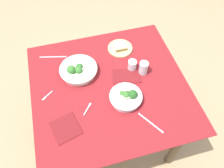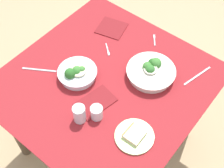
{
  "view_description": "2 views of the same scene",
  "coord_description": "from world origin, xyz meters",
  "px_view_note": "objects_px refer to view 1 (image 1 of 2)",
  "views": [
    {
      "loc": [
        -0.23,
        -0.9,
        2.11
      ],
      "look_at": [
        0.02,
        0.0,
        0.79
      ],
      "focal_mm": 36.52,
      "sensor_mm": 36.0,
      "label": 1
    },
    {
      "loc": [
        0.79,
        0.69,
        2.16
      ],
      "look_at": [
        -0.0,
        0.05,
        0.79
      ],
      "focal_mm": 49.46,
      "sensor_mm": 36.0,
      "label": 2
    }
  ],
  "objects_px": {
    "bread_side_plate": "(120,48)",
    "table_knife_right": "(53,57)",
    "napkin_folded_upper": "(127,76)",
    "napkin_folded_lower": "(66,128)",
    "fork_by_near_bowl": "(47,96)",
    "broccoli_bowl_near": "(126,97)",
    "water_glass_side": "(143,68)",
    "table_knife_left": "(151,123)",
    "water_glass_center": "(132,65)",
    "broccoli_bowl_far": "(78,70)",
    "fork_by_far_bowl": "(88,108)"
  },
  "relations": [
    {
      "from": "water_glass_center",
      "to": "table_knife_left",
      "type": "height_order",
      "value": "water_glass_center"
    },
    {
      "from": "water_glass_side",
      "to": "napkin_folded_lower",
      "type": "height_order",
      "value": "water_glass_side"
    },
    {
      "from": "napkin_folded_upper",
      "to": "broccoli_bowl_near",
      "type": "bearing_deg",
      "value": -109.0
    },
    {
      "from": "water_glass_side",
      "to": "fork_by_near_bowl",
      "type": "height_order",
      "value": "water_glass_side"
    },
    {
      "from": "fork_by_far_bowl",
      "to": "fork_by_near_bowl",
      "type": "xyz_separation_m",
      "value": [
        -0.25,
        0.17,
        0.0
      ]
    },
    {
      "from": "napkin_folded_lower",
      "to": "bread_side_plate",
      "type": "bearing_deg",
      "value": 47.36
    },
    {
      "from": "water_glass_side",
      "to": "napkin_folded_lower",
      "type": "relative_size",
      "value": 0.61
    },
    {
      "from": "water_glass_center",
      "to": "fork_by_near_bowl",
      "type": "relative_size",
      "value": 0.96
    },
    {
      "from": "water_glass_center",
      "to": "fork_by_far_bowl",
      "type": "xyz_separation_m",
      "value": [
        -0.39,
        -0.25,
        -0.04
      ]
    },
    {
      "from": "broccoli_bowl_near",
      "to": "water_glass_center",
      "type": "height_order",
      "value": "broccoli_bowl_near"
    },
    {
      "from": "bread_side_plate",
      "to": "napkin_folded_upper",
      "type": "height_order",
      "value": "bread_side_plate"
    },
    {
      "from": "water_glass_side",
      "to": "fork_by_far_bowl",
      "type": "xyz_separation_m",
      "value": [
        -0.46,
        -0.2,
        -0.05
      ]
    },
    {
      "from": "broccoli_bowl_near",
      "to": "fork_by_near_bowl",
      "type": "xyz_separation_m",
      "value": [
        -0.52,
        0.17,
        -0.03
      ]
    },
    {
      "from": "broccoli_bowl_near",
      "to": "table_knife_left",
      "type": "bearing_deg",
      "value": -64.15
    },
    {
      "from": "water_glass_center",
      "to": "fork_by_near_bowl",
      "type": "distance_m",
      "value": 0.65
    },
    {
      "from": "water_glass_side",
      "to": "table_knife_right",
      "type": "bearing_deg",
      "value": 152.36
    },
    {
      "from": "bread_side_plate",
      "to": "table_knife_right",
      "type": "bearing_deg",
      "value": 174.44
    },
    {
      "from": "napkin_folded_upper",
      "to": "bread_side_plate",
      "type": "bearing_deg",
      "value": 83.48
    },
    {
      "from": "water_glass_side",
      "to": "napkin_folded_upper",
      "type": "xyz_separation_m",
      "value": [
        -0.13,
        -0.01,
        -0.05
      ]
    },
    {
      "from": "table_knife_right",
      "to": "napkin_folded_lower",
      "type": "height_order",
      "value": "napkin_folded_lower"
    },
    {
      "from": "broccoli_bowl_near",
      "to": "napkin_folded_upper",
      "type": "distance_m",
      "value": 0.2
    },
    {
      "from": "napkin_folded_upper",
      "to": "napkin_folded_lower",
      "type": "distance_m",
      "value": 0.58
    },
    {
      "from": "broccoli_bowl_near",
      "to": "water_glass_center",
      "type": "xyz_separation_m",
      "value": [
        0.13,
        0.25,
        0.0
      ]
    },
    {
      "from": "bread_side_plate",
      "to": "napkin_folded_upper",
      "type": "distance_m",
      "value": 0.28
    },
    {
      "from": "bread_side_plate",
      "to": "water_glass_side",
      "type": "height_order",
      "value": "water_glass_side"
    },
    {
      "from": "water_glass_side",
      "to": "napkin_folded_upper",
      "type": "relative_size",
      "value": 0.5
    },
    {
      "from": "water_glass_center",
      "to": "broccoli_bowl_far",
      "type": "bearing_deg",
      "value": 171.24
    },
    {
      "from": "fork_by_near_bowl",
      "to": "bread_side_plate",
      "type": "bearing_deg",
      "value": 168.56
    },
    {
      "from": "fork_by_near_bowl",
      "to": "table_knife_left",
      "type": "bearing_deg",
      "value": 111.1
    },
    {
      "from": "water_glass_side",
      "to": "water_glass_center",
      "type": "bearing_deg",
      "value": 139.44
    },
    {
      "from": "water_glass_center",
      "to": "napkin_folded_lower",
      "type": "relative_size",
      "value": 0.46
    },
    {
      "from": "water_glass_side",
      "to": "broccoli_bowl_far",
      "type": "bearing_deg",
      "value": 165.72
    },
    {
      "from": "bread_side_plate",
      "to": "fork_by_far_bowl",
      "type": "relative_size",
      "value": 2.36
    },
    {
      "from": "broccoli_bowl_far",
      "to": "water_glass_side",
      "type": "xyz_separation_m",
      "value": [
        0.46,
        -0.12,
        0.02
      ]
    },
    {
      "from": "water_glass_side",
      "to": "table_knife_left",
      "type": "xyz_separation_m",
      "value": [
        -0.09,
        -0.4,
        -0.05
      ]
    },
    {
      "from": "bread_side_plate",
      "to": "napkin_folded_lower",
      "type": "relative_size",
      "value": 1.16
    },
    {
      "from": "water_glass_side",
      "to": "napkin_folded_lower",
      "type": "bearing_deg",
      "value": -154.46
    },
    {
      "from": "water_glass_center",
      "to": "water_glass_side",
      "type": "xyz_separation_m",
      "value": [
        0.07,
        -0.06,
        0.01
      ]
    },
    {
      "from": "broccoli_bowl_near",
      "to": "fork_by_far_bowl",
      "type": "xyz_separation_m",
      "value": [
        -0.27,
        0.0,
        -0.03
      ]
    },
    {
      "from": "bread_side_plate",
      "to": "napkin_folded_upper",
      "type": "relative_size",
      "value": 0.96
    },
    {
      "from": "broccoli_bowl_near",
      "to": "water_glass_side",
      "type": "relative_size",
      "value": 2.14
    },
    {
      "from": "water_glass_side",
      "to": "fork_by_far_bowl",
      "type": "bearing_deg",
      "value": -157.02
    },
    {
      "from": "broccoli_bowl_near",
      "to": "napkin_folded_upper",
      "type": "relative_size",
      "value": 1.07
    },
    {
      "from": "fork_by_near_bowl",
      "to": "table_knife_right",
      "type": "bearing_deg",
      "value": -140.77
    },
    {
      "from": "broccoli_bowl_far",
      "to": "napkin_folded_upper",
      "type": "distance_m",
      "value": 0.36
    },
    {
      "from": "broccoli_bowl_near",
      "to": "water_glass_center",
      "type": "relative_size",
      "value": 2.85
    },
    {
      "from": "table_knife_left",
      "to": "napkin_folded_lower",
      "type": "xyz_separation_m",
      "value": [
        -0.53,
        0.11,
        0.0
      ]
    },
    {
      "from": "water_glass_center",
      "to": "napkin_folded_lower",
      "type": "xyz_separation_m",
      "value": [
        -0.56,
        -0.35,
        -0.04
      ]
    },
    {
      "from": "table_knife_left",
      "to": "bread_side_plate",
      "type": "bearing_deg",
      "value": -31.57
    },
    {
      "from": "bread_side_plate",
      "to": "napkin_folded_lower",
      "type": "height_order",
      "value": "bread_side_plate"
    }
  ]
}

